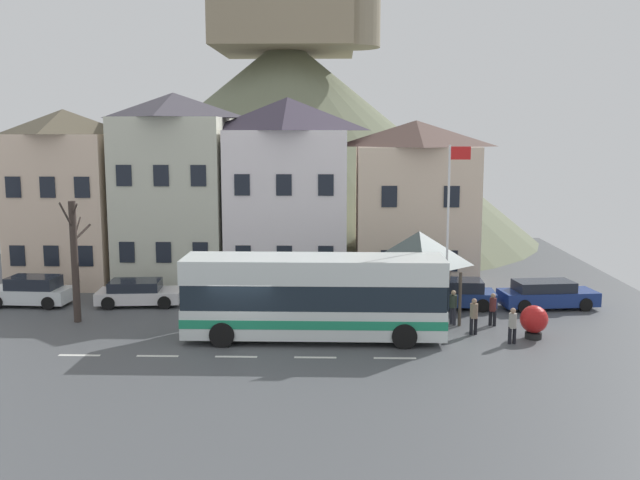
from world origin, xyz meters
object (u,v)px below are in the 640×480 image
at_px(transit_bus, 314,298).
at_px(pedestrian_00, 493,308).
at_px(pedestrian_01, 513,324).
at_px(pedestrian_03, 474,314).
at_px(bus_shelter, 419,249).
at_px(parked_car_00, 139,293).
at_px(parked_car_02, 454,294).
at_px(parked_car_03, 547,295).
at_px(public_bench, 399,296).
at_px(townhouse_00, 67,198).
at_px(hilltop_castle, 286,133).
at_px(townhouse_03, 415,204).
at_px(pedestrian_02, 453,305).
at_px(townhouse_01, 176,189).
at_px(townhouse_02, 288,192).
at_px(parked_car_01, 32,291).
at_px(bare_tree_01, 75,260).
at_px(flagpole, 450,222).
at_px(harbour_buoy, 534,320).

height_order(transit_bus, pedestrian_00, transit_bus).
distance_m(pedestrian_01, pedestrian_03, 1.83).
bearing_deg(bus_shelter, transit_bus, -140.28).
bearing_deg(parked_car_00, parked_car_02, -5.18).
bearing_deg(pedestrian_01, transit_bus, 176.77).
height_order(parked_car_03, public_bench, parked_car_03).
xyz_separation_m(townhouse_00, hilltop_castle, (10.79, 19.34, 3.59)).
distance_m(townhouse_03, pedestrian_02, 9.28).
xyz_separation_m(townhouse_01, townhouse_02, (6.34, -0.41, -0.14)).
relative_size(townhouse_00, pedestrian_01, 6.56).
bearing_deg(parked_car_03, townhouse_01, 155.54).
bearing_deg(townhouse_03, townhouse_01, 177.99).
xyz_separation_m(parked_car_01, bare_tree_01, (3.40, -3.03, 2.13)).
bearing_deg(public_bench, parked_car_03, -3.21).
xyz_separation_m(pedestrian_01, pedestrian_03, (-1.31, 1.28, 0.06)).
xyz_separation_m(pedestrian_00, bare_tree_01, (-18.47, 0.11, 2.04)).
relative_size(flagpole, harbour_buoy, 5.69).
relative_size(townhouse_00, parked_car_00, 2.31).
xyz_separation_m(townhouse_03, parked_car_01, (-19.26, -5.46, -3.84)).
bearing_deg(pedestrian_01, townhouse_00, 153.25).
height_order(townhouse_02, transit_bus, townhouse_02).
distance_m(transit_bus, public_bench, 7.30).
height_order(townhouse_01, bare_tree_01, townhouse_01).
relative_size(townhouse_03, harbour_buoy, 6.55).
bearing_deg(harbour_buoy, parked_car_01, 167.61).
height_order(transit_bus, pedestrian_03, transit_bus).
relative_size(parked_car_00, public_bench, 2.70).
xyz_separation_m(hilltop_castle, parked_car_00, (-5.49, -24.44, -7.82)).
height_order(harbour_buoy, bare_tree_01, bare_tree_01).
bearing_deg(townhouse_02, pedestrian_03, -49.87).
distance_m(parked_car_02, pedestrian_01, 6.19).
relative_size(parked_car_02, parked_car_03, 0.86).
relative_size(transit_bus, pedestrian_01, 7.20).
xyz_separation_m(transit_bus, public_bench, (3.97, 6.00, -1.26)).
xyz_separation_m(townhouse_00, townhouse_02, (12.31, 0.23, 0.32)).
xyz_separation_m(townhouse_03, pedestrian_01, (2.83, -11.33, -3.72)).
xyz_separation_m(hilltop_castle, parked_car_02, (9.95, -24.48, -7.76)).
bearing_deg(parked_car_02, bare_tree_01, 12.66).
bearing_deg(townhouse_01, pedestrian_00, -29.62).
bearing_deg(pedestrian_01, bus_shelter, 127.56).
bearing_deg(bus_shelter, parked_car_02, 41.70).
xyz_separation_m(hilltop_castle, transit_bus, (3.38, -30.05, -6.70)).
height_order(hilltop_castle, bus_shelter, hilltop_castle).
xyz_separation_m(townhouse_02, parked_car_00, (-7.01, -5.33, -4.55)).
distance_m(bus_shelter, parked_car_02, 3.58).
xyz_separation_m(bus_shelter, pedestrian_00, (3.11, -1.59, -2.38)).
height_order(public_bench, harbour_buoy, harbour_buoy).
relative_size(parked_car_00, pedestrian_01, 2.83).
height_order(transit_bus, parked_car_03, transit_bus).
distance_m(townhouse_03, pedestrian_01, 12.26).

